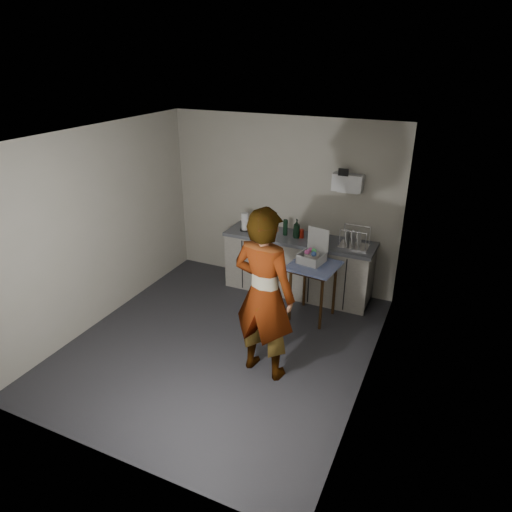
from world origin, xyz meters
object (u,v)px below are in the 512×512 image
at_px(kitchen_counter, 298,267).
at_px(standing_man, 264,295).
at_px(soap_bottle, 297,229).
at_px(soda_can, 301,234).
at_px(paper_towel, 245,222).
at_px(side_table, 314,272).
at_px(dark_bottle, 285,227).
at_px(bakery_box, 312,255).
at_px(dish_rack, 354,242).

xyz_separation_m(kitchen_counter, standing_man, (0.29, -1.96, 0.58)).
relative_size(soap_bottle, soda_can, 2.19).
bearing_deg(paper_towel, kitchen_counter, 4.63).
distance_m(side_table, soap_bottle, 0.81).
distance_m(soda_can, paper_towel, 0.89).
xyz_separation_m(kitchen_counter, dark_bottle, (-0.22, 0.01, 0.60)).
bearing_deg(paper_towel, bakery_box, -20.05).
bearing_deg(standing_man, dark_bottle, -67.58).
relative_size(dark_bottle, dish_rack, 0.59).
relative_size(standing_man, dark_bottle, 8.51).
distance_m(soap_bottle, paper_towel, 0.82).
relative_size(soap_bottle, dark_bottle, 1.20).
height_order(soda_can, dish_rack, dish_rack).
bearing_deg(soda_can, dish_rack, -0.78).
distance_m(dark_bottle, dish_rack, 1.04).
bearing_deg(kitchen_counter, soap_bottle, -139.22).
distance_m(side_table, soda_can, 0.77).
bearing_deg(kitchen_counter, standing_man, -81.49).
bearing_deg(bakery_box, side_table, -44.44).
xyz_separation_m(kitchen_counter, paper_towel, (-0.85, -0.07, 0.61)).
bearing_deg(kitchen_counter, soda_can, -2.65).
bearing_deg(dark_bottle, kitchen_counter, -1.65).
relative_size(soap_bottle, paper_towel, 1.02).
bearing_deg(standing_man, soap_bottle, -72.69).
height_order(kitchen_counter, soda_can, soda_can).
xyz_separation_m(dish_rack, bakery_box, (-0.44, -0.50, -0.07)).
bearing_deg(side_table, paper_towel, 163.92).
distance_m(kitchen_counter, soap_bottle, 0.63).
bearing_deg(side_table, dish_rack, 63.47).
relative_size(soap_bottle, bakery_box, 0.64).
xyz_separation_m(side_table, soda_can, (-0.40, 0.60, 0.27)).
height_order(soap_bottle, dish_rack, same).
bearing_deg(dish_rack, bakery_box, -130.91).
bearing_deg(standing_man, side_table, -88.09).
bearing_deg(standing_man, kitchen_counter, -73.82).
height_order(standing_man, paper_towel, standing_man).
bearing_deg(dish_rack, soda_can, 179.22).
bearing_deg(side_table, kitchen_counter, 132.01).
relative_size(kitchen_counter, side_table, 2.78).
xyz_separation_m(soap_bottle, dish_rack, (0.84, 0.02, -0.08)).
bearing_deg(paper_towel, dark_bottle, 6.85).
xyz_separation_m(soap_bottle, bakery_box, (0.41, -0.49, -0.15)).
relative_size(kitchen_counter, soap_bottle, 7.93).
height_order(side_table, dark_bottle, dark_bottle).
xyz_separation_m(side_table, paper_towel, (-1.28, 0.53, 0.34)).
bearing_deg(dark_bottle, paper_towel, -173.15).
relative_size(kitchen_counter, paper_towel, 8.11).
distance_m(kitchen_counter, bakery_box, 0.80).
bearing_deg(soap_bottle, dish_rack, 1.20).
bearing_deg(soap_bottle, kitchen_counter, 40.78).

